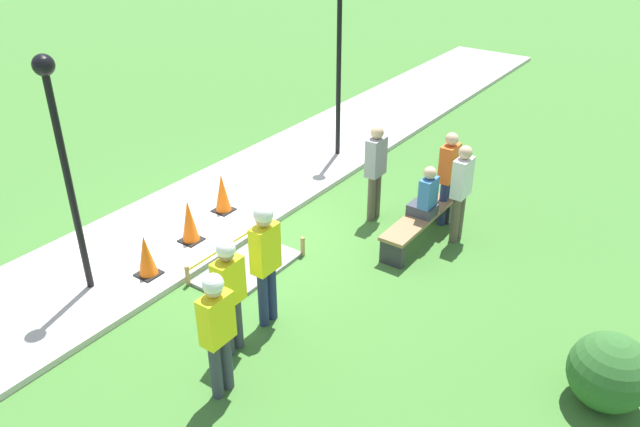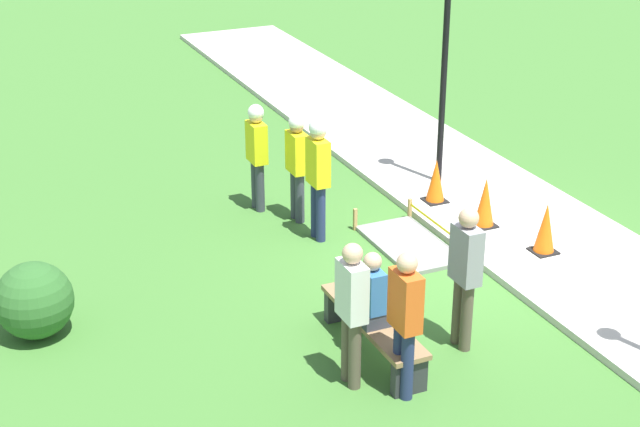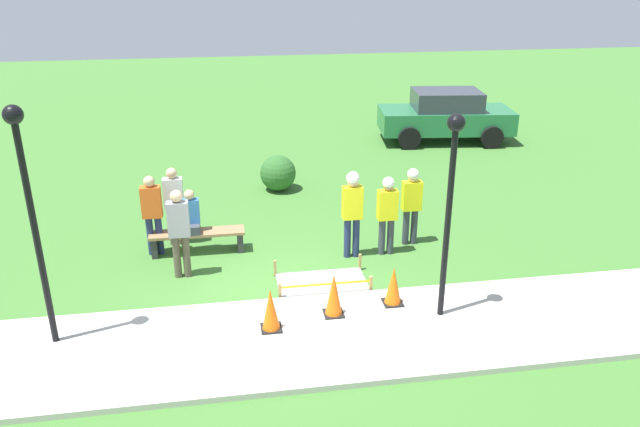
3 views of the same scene
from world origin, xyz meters
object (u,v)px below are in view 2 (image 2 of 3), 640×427
Objects in this scene: traffic_cone_far_patch at (485,202)px; worker_trainee at (257,148)px; worker_assistant at (297,159)px; bystander_in_white_shirt at (465,269)px; person_seated_on_bench at (374,296)px; bystander_in_gray_shirt at (352,306)px; worker_supervisor at (318,168)px; traffic_cone_near_patch at (546,228)px; traffic_cone_sidewalk_edge at (436,181)px; lamppost_near at (446,43)px; bystander_in_orange_shirt at (405,316)px; park_bench at (373,328)px.

traffic_cone_far_patch is 0.45× the size of worker_trainee.
bystander_in_white_shirt is (-4.11, -0.35, 0.02)m from worker_assistant.
bystander_in_gray_shirt is at bearing 127.57° from person_seated_on_bench.
worker_assistant is at bearing 1.31° from worker_supervisor.
person_seated_on_bench is 4.58m from worker_trainee.
worker_trainee is (2.15, 2.73, 0.52)m from traffic_cone_far_patch.
traffic_cone_far_patch reaches higher than traffic_cone_near_patch.
traffic_cone_sidewalk_edge is 0.38× the size of worker_supervisor.
bystander_in_white_shirt is at bearing 154.02° from traffic_cone_sidewalk_edge.
worker_supervisor reaches higher than traffic_cone_sidewalk_edge.
traffic_cone_sidewalk_edge is at bearing -101.59° from worker_assistant.
lamppost_near is (0.70, -0.47, 1.96)m from traffic_cone_sidewalk_edge.
worker_supervisor reaches higher than traffic_cone_near_patch.
worker_supervisor is (3.21, -0.74, 0.28)m from person_seated_on_bench.
lamppost_near is at bearing -34.16° from bystander_in_orange_shirt.
bystander_in_orange_shirt reaches higher than traffic_cone_sidewalk_edge.
park_bench is 3.28m from worker_supervisor.
park_bench is at bearing 127.60° from traffic_cone_far_patch.
person_seated_on_bench is at bearing 111.75° from traffic_cone_near_patch.
person_seated_on_bench is at bearing 169.53° from worker_assistant.
bystander_in_gray_shirt is (0.41, 0.42, 0.00)m from bystander_in_orange_shirt.
bystander_in_white_shirt is (-1.50, 2.26, 0.55)m from traffic_cone_near_patch.
worker_assistant is (1.52, 2.33, 0.51)m from traffic_cone_far_patch.
bystander_in_gray_shirt is at bearing 139.26° from traffic_cone_sidewalk_edge.
worker_supervisor is at bearing 54.09° from traffic_cone_near_patch.
lamppost_near reaches higher than bystander_in_orange_shirt.
park_bench is 1.06m from bystander_in_orange_shirt.
worker_supervisor is at bearing 5.62° from bystander_in_white_shirt.
traffic_cone_near_patch is at bearing -69.46° from park_bench.
park_bench is 1.14× the size of bystander_in_orange_shirt.
traffic_cone_near_patch reaches higher than traffic_cone_sidewalk_edge.
bystander_in_white_shirt is at bearing -175.14° from worker_assistant.
lamppost_near reaches higher than bystander_in_gray_shirt.
worker_supervisor is (0.79, 2.31, 0.63)m from traffic_cone_far_patch.
worker_assistant is 4.44m from bystander_in_gray_shirt.
traffic_cone_near_patch is 1.12m from traffic_cone_far_patch.
park_bench is (-2.32, 3.01, -0.13)m from traffic_cone_far_patch.
bystander_in_white_shirt is (-4.73, -0.75, 0.01)m from worker_trainee.
worker_trainee is at bearing 67.18° from traffic_cone_sidewalk_edge.
bystander_in_orange_shirt reaches higher than park_bench.
worker_supervisor is 1.07× the size of bystander_in_gray_shirt.
bystander_in_gray_shirt reaches higher than person_seated_on_bench.
traffic_cone_sidewalk_edge is 2.80m from worker_trainee.
bystander_in_white_shirt is (0.17, -1.52, 0.04)m from bystander_in_gray_shirt.
traffic_cone_sidewalk_edge is at bearing 10.12° from traffic_cone_far_patch.
traffic_cone_sidewalk_edge is at bearing -40.74° from bystander_in_gray_shirt.
traffic_cone_near_patch is 3.46m from lamppost_near.
park_bench is at bearing 167.42° from worker_supervisor.
park_bench is at bearing -4.96° from bystander_in_orange_shirt.
bystander_in_gray_shirt is 6.08m from lamppost_near.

